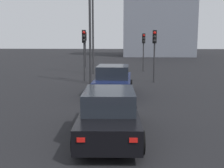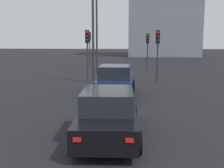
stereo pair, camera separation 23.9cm
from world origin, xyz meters
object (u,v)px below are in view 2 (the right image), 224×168
Objects in this scene: car_navy_lead at (115,81)px; traffic_light_near_right at (87,44)px; traffic_light_far_left at (148,44)px; street_lamp_kerbside at (97,20)px; traffic_light_far_right at (158,45)px; car_black_second at (108,114)px; traffic_light_near_left at (90,42)px; street_lamp_far at (93,20)px.

traffic_light_near_right is (4.96, 2.29, 1.86)m from car_navy_lead.
traffic_light_far_left is 5.30m from street_lamp_kerbside.
traffic_light_far_right is at bearing -135.09° from street_lamp_kerbside.
traffic_light_near_right is at bearing 9.85° from car_black_second.
street_lamp_kerbside reaches higher than traffic_light_near_right.
car_black_second is 22.21m from traffic_light_near_left.
car_black_second is 1.37× the size of traffic_light_far_left.
traffic_light_near_left is at bearing 14.76° from street_lamp_kerbside.
street_lamp_far is at bearing 24.69° from car_navy_lead.
car_black_second is at bearing 3.31° from traffic_light_near_left.
traffic_light_near_right is at bearing -37.34° from traffic_light_far_left.
street_lamp_kerbside is at bearing 13.81° from car_navy_lead.
street_lamp_kerbside reaches higher than car_navy_lead.
traffic_light_far_left is (6.50, -4.59, -0.10)m from traffic_light_near_right.
car_navy_lead reaches higher than car_black_second.
street_lamp_far is at bearing -30.24° from traffic_light_far_left.
traffic_light_far_right is at bearing 80.33° from traffic_light_near_right.
street_lamp_kerbside reaches higher than traffic_light_far_left.
street_lamp_far reaches higher than traffic_light_near_right.
car_navy_lead is 5.53m from street_lamp_far.
traffic_light_far_right is (-10.26, -6.24, -0.07)m from traffic_light_near_left.
traffic_light_far_left is (-3.46, -5.89, -0.15)m from traffic_light_near_left.
traffic_light_near_left is (14.92, 3.59, 1.91)m from car_navy_lead.
traffic_light_near_left is at bearing -178.71° from traffic_light_near_right.
traffic_light_near_right is 1.04× the size of traffic_light_far_left.
car_black_second is 16.97m from street_lamp_kerbside.
street_lamp_kerbside reaches higher than traffic_light_far_right.
traffic_light_far_right is (-0.30, -4.94, -0.02)m from traffic_light_near_right.
car_black_second is 1.29× the size of traffic_light_near_left.
street_lamp_kerbside reaches higher than street_lamp_far.
street_lamp_kerbside is at bearing 8.23° from traffic_light_near_left.
traffic_light_near_left reaches higher than traffic_light_near_right.
traffic_light_near_left reaches higher than car_black_second.
car_navy_lead is at bearing 18.68° from traffic_light_near_right.
traffic_light_far_left is (18.33, -2.10, 1.81)m from car_black_second.
street_lamp_far is at bearing -73.17° from traffic_light_far_right.
street_lamp_far is (-0.72, 4.37, 1.65)m from traffic_light_far_right.
car_black_second is at bearing 5.69° from traffic_light_near_right.
traffic_light_near_right is at bearing 28.85° from street_lamp_far.
traffic_light_far_right is (11.53, -2.46, 1.88)m from car_black_second.
street_lamp_far is (-7.53, 4.02, 1.72)m from traffic_light_far_left.
car_navy_lead is 6.88m from car_black_second.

